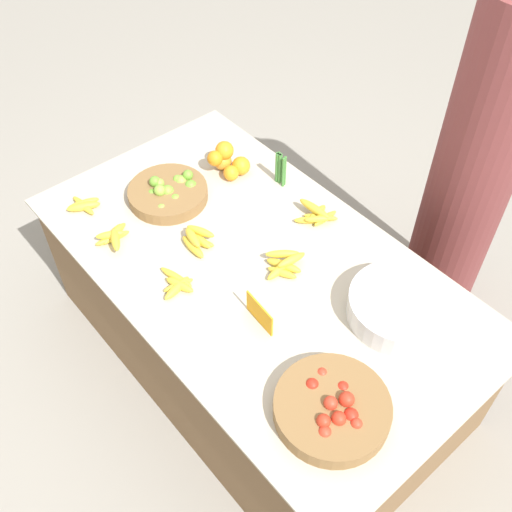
% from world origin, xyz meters
% --- Properties ---
extents(ground_plane, '(12.00, 12.00, 0.00)m').
position_xyz_m(ground_plane, '(0.00, 0.00, 0.00)').
color(ground_plane, gray).
extents(market_table, '(1.83, 1.03, 0.63)m').
position_xyz_m(market_table, '(0.00, 0.00, 0.32)').
color(market_table, brown).
rests_on(market_table, ground_plane).
extents(lime_bowl, '(0.34, 0.34, 0.10)m').
position_xyz_m(lime_bowl, '(-0.53, -0.04, 0.66)').
color(lime_bowl, olive).
rests_on(lime_bowl, market_table).
extents(tomato_basket, '(0.37, 0.37, 0.09)m').
position_xyz_m(tomato_basket, '(0.63, -0.22, 0.66)').
color(tomato_basket, olive).
rests_on(tomato_basket, market_table).
extents(orange_pile, '(0.16, 0.16, 0.14)m').
position_xyz_m(orange_pile, '(-0.50, 0.26, 0.69)').
color(orange_pile, orange).
rests_on(orange_pile, market_table).
extents(metal_bowl, '(0.36, 0.36, 0.09)m').
position_xyz_m(metal_bowl, '(0.51, 0.23, 0.68)').
color(metal_bowl, silver).
rests_on(metal_bowl, market_table).
extents(price_sign, '(0.15, 0.02, 0.10)m').
position_xyz_m(price_sign, '(0.21, -0.17, 0.68)').
color(price_sign, orange).
rests_on(price_sign, market_table).
extents(veg_bundle, '(0.06, 0.02, 0.15)m').
position_xyz_m(veg_bundle, '(-0.30, 0.39, 0.70)').
color(veg_bundle, '#428438').
rests_on(veg_bundle, market_table).
extents(banana_bunch_front_right, '(0.17, 0.18, 0.06)m').
position_xyz_m(banana_bunch_front_right, '(-0.03, 0.35, 0.65)').
color(banana_bunch_front_right, gold).
rests_on(banana_bunch_front_right, market_table).
extents(banana_bunch_middle_right, '(0.16, 0.12, 0.06)m').
position_xyz_m(banana_bunch_middle_right, '(-0.23, -0.11, 0.66)').
color(banana_bunch_middle_right, gold).
rests_on(banana_bunch_middle_right, market_table).
extents(banana_bunch_middle_left, '(0.18, 0.14, 0.03)m').
position_xyz_m(banana_bunch_middle_left, '(-0.11, -0.29, 0.64)').
color(banana_bunch_middle_left, gold).
rests_on(banana_bunch_middle_left, market_table).
extents(banana_bunch_front_center, '(0.17, 0.18, 0.06)m').
position_xyz_m(banana_bunch_front_center, '(0.08, 0.07, 0.65)').
color(banana_bunch_front_center, gold).
rests_on(banana_bunch_front_center, market_table).
extents(banana_bunch_front_left, '(0.16, 0.16, 0.06)m').
position_xyz_m(banana_bunch_front_left, '(-0.46, -0.35, 0.66)').
color(banana_bunch_front_left, gold).
rests_on(banana_bunch_front_left, market_table).
extents(banana_bunch_back_center, '(0.15, 0.15, 0.03)m').
position_xyz_m(banana_bunch_back_center, '(-0.71, -0.35, 0.65)').
color(banana_bunch_back_center, gold).
rests_on(banana_bunch_back_center, market_table).
extents(vendor_person, '(0.34, 0.34, 1.72)m').
position_xyz_m(vendor_person, '(0.29, 0.91, 0.80)').
color(vendor_person, brown).
rests_on(vendor_person, ground_plane).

